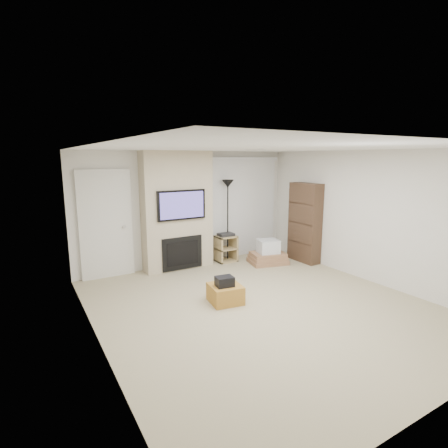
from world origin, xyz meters
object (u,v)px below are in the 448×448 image
ottoman (225,294)px  bookshelf (305,223)px  av_stand (226,247)px  box_stack (268,254)px  floor_lamp (228,197)px

ottoman → bookshelf: size_ratio=0.28×
av_stand → bookshelf: size_ratio=0.37×
av_stand → ottoman: bearing=-121.2°
av_stand → bookshelf: bearing=-29.8°
ottoman → box_stack: 2.39m
floor_lamp → av_stand: bearing=-141.5°
ottoman → bookshelf: bookshelf is taller
ottoman → bookshelf: bearing=21.9°
ottoman → box_stack: size_ratio=0.54×
floor_lamp → bookshelf: bearing=-33.4°
ottoman → av_stand: av_stand is taller
ottoman → av_stand: size_ratio=0.76×
av_stand → box_stack: bearing=-40.5°
ottoman → av_stand: 2.36m
floor_lamp → box_stack: size_ratio=2.00×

